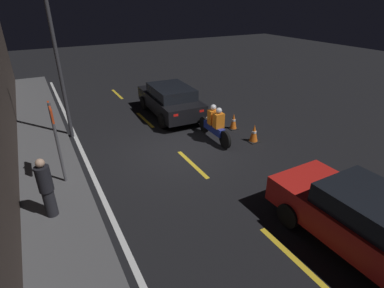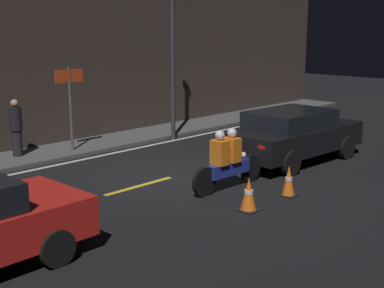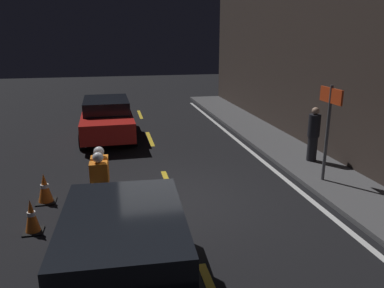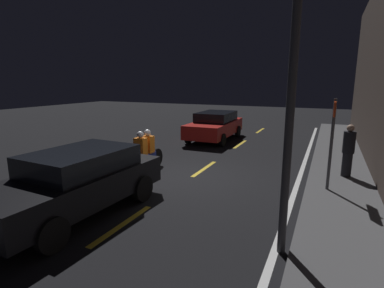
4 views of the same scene
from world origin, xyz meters
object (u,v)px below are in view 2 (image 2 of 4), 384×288
van_black (293,134)px  traffic_cone_near (249,194)px  street_lamp (173,39)px  pedestrian (16,128)px  shop_sign (70,92)px  motorcycle (227,161)px  traffic_cone_mid (289,181)px

van_black → traffic_cone_near: 4.36m
traffic_cone_near → street_lamp: 7.68m
pedestrian → shop_sign: (1.46, -0.50, 0.89)m
pedestrian → motorcycle: bearing=-72.2°
pedestrian → shop_sign: bearing=-18.8°
motorcycle → shop_sign: 5.61m
motorcycle → traffic_cone_mid: bearing=-64.3°
traffic_cone_mid → shop_sign: 7.00m
traffic_cone_near → van_black: bearing=22.0°
traffic_cone_mid → pedestrian: bearing=109.0°
pedestrian → traffic_cone_mid: bearing=-71.0°
traffic_cone_mid → street_lamp: (2.37, 6.07, 2.90)m
shop_sign → traffic_cone_mid: bearing=-81.2°
pedestrian → street_lamp: bearing=-13.6°
van_black → pedestrian: bearing=135.5°
traffic_cone_near → street_lamp: (3.74, 6.04, 2.90)m
traffic_cone_near → traffic_cone_mid: bearing=-1.4°
motorcycle → traffic_cone_mid: motorcycle is taller
van_black → motorcycle: 3.25m
traffic_cone_near → pedestrian: bearing=98.9°
van_black → shop_sign: shop_sign is taller
pedestrian → street_lamp: street_lamp is taller
motorcycle → street_lamp: size_ratio=0.39×
van_black → shop_sign: size_ratio=1.78×
motorcycle → pedestrian: size_ratio=1.42×
motorcycle → traffic_cone_mid: (0.58, -1.29, -0.32)m
van_black → traffic_cone_near: bearing=-155.1°
traffic_cone_near → shop_sign: bearing=87.2°
van_black → traffic_cone_mid: (-2.65, -1.66, -0.44)m
shop_sign → pedestrian: bearing=161.2°
shop_sign → street_lamp: bearing=-11.4°
pedestrian → street_lamp: 5.53m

